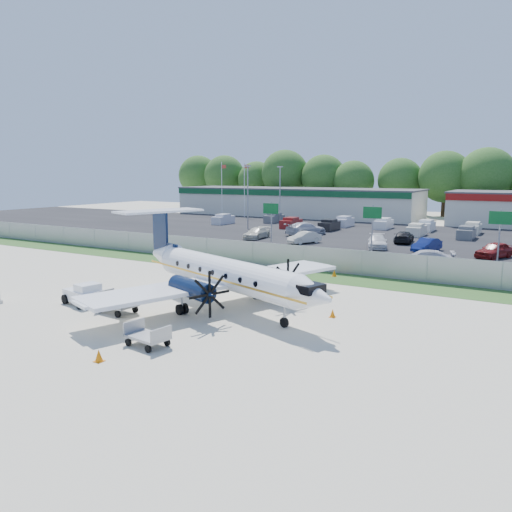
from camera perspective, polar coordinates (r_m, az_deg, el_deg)
The scene contains 31 objects.
ground at distance 30.38m, azimuth -5.73°, elevation -5.90°, with size 170.00×170.00×0.00m, color beige.
grass_verge at distance 40.44m, azimuth 4.28°, elevation -1.99°, with size 170.00×4.00×0.02m, color #2D561E.
access_road at distance 46.73m, azimuth 8.05°, elevation -0.50°, with size 170.00×8.00×0.02m, color black.
parking_lot at distance 66.46m, azimuth 14.93°, elevation 2.23°, with size 170.00×32.00×0.02m, color black.
perimeter_fence at distance 42.03m, azimuth 5.50°, elevation -0.19°, with size 120.00×0.06×1.99m.
building_west at distance 95.23m, azimuth 4.50°, elevation 6.20°, with size 46.40×12.40×5.24m.
sign_left at distance 53.18m, azimuth 1.72°, elevation 4.71°, with size 1.80×0.26×5.00m.
sign_mid at distance 48.91m, azimuth 13.15°, elevation 4.05°, with size 1.80×0.26×5.00m.
sign_right at distance 46.90m, azimuth 26.10°, elevation 3.10°, with size 1.80×0.26×5.00m.
flagpole_west at distance 95.00m, azimuth -3.89°, elevation 8.01°, with size 1.06×0.12×10.00m.
flagpole_east at distance 92.29m, azimuth -1.30°, elevation 7.99°, with size 1.06×0.12×10.00m.
light_pole_nw at distance 72.11m, azimuth -0.95°, elevation 7.25°, with size 0.90×0.35×9.09m.
light_pole_sw at distance 80.83m, azimuth 2.75°, elevation 7.48°, with size 0.90×0.35×9.09m.
tree_line at distance 99.51m, azimuth 20.17°, elevation 4.27°, with size 112.00×6.00×14.00m, color #285519, non-canonical shape.
aircraft at distance 30.11m, azimuth -3.84°, elevation -1.90°, with size 17.69×17.22×5.44m.
pushback_tug at distance 32.57m, azimuth -18.96°, elevation -4.14°, with size 2.79×2.27×1.37m.
baggage_cart_near at distance 30.09m, azimuth -15.60°, elevation -5.25°, with size 2.41×1.57×1.21m.
baggage_cart_far at distance 24.17m, azimuth -12.30°, elevation -8.90°, with size 2.20×1.51×1.08m.
cone_nose at distance 28.56m, azimuth 8.75°, elevation -6.49°, with size 0.34×0.34×0.49m.
cone_port_wing at distance 22.89m, azimuth -17.52°, elevation -10.83°, with size 0.38×0.38×0.55m.
cone_starboard_wing at distance 39.58m, azimuth 8.93°, elevation -1.97°, with size 0.38×0.38×0.54m.
road_car_west at distance 57.35m, azimuth -11.93°, elevation 1.22°, with size 1.64×4.08×1.39m, color silver.
road_car_mid at distance 45.42m, azimuth 18.50°, elevation -1.20°, with size 2.08×5.11×1.48m, color silver.
parked_car_a at distance 61.74m, azimuth 0.08°, elevation 2.00°, with size 1.92×4.72×1.37m, color beige.
parked_car_b at distance 57.76m, azimuth 5.53°, elevation 1.44°, with size 1.44×4.13×1.36m, color beige.
parked_car_c at distance 55.51m, azimuth 13.67°, elevation 0.89°, with size 1.97×4.85×1.41m, color silver.
parked_car_d at distance 54.37m, azimuth 18.89°, elevation 0.47°, with size 1.48×4.23×1.39m, color navy.
parked_car_e at distance 52.66m, azimuth 25.53°, elevation -0.23°, with size 1.82×4.53×1.54m, color maroon.
parked_car_f at distance 65.38m, azimuth 5.71°, elevation 2.37°, with size 2.37×5.83×1.69m, color silver.
parked_car_g at distance 60.51m, azimuth 16.52°, elevation 1.46°, with size 1.90×4.67×1.36m, color black.
far_parking_rows at distance 71.26m, azimuth 16.00°, elevation 2.64°, with size 56.00×10.00×1.60m, color gray, non-canonical shape.
Camera 1 is at (17.28, -23.67, 8.03)m, focal length 35.00 mm.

